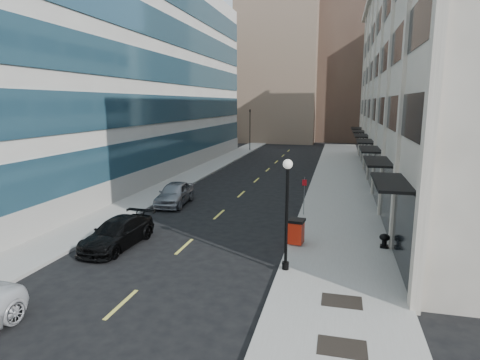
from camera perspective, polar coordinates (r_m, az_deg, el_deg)
The scene contains 19 objects.
ground at distance 14.03m, azimuth -20.85°, elevation -19.94°, with size 160.00×160.00×0.00m, color black.
sidewalk_right at distance 30.55m, azimuth 13.99°, elevation -2.58°, with size 5.00×80.00×0.15m, color #99958B.
sidewalk_left at distance 33.49m, azimuth -10.70°, elevation -1.27°, with size 3.00×80.00×0.15m, color #99958B.
building_right at distance 38.05m, azimuth 29.36°, elevation 12.51°, with size 15.30×46.50×18.25m.
building_left at distance 43.55m, azimuth -18.96°, elevation 14.23°, with size 16.14×46.00×20.00m.
skyline_tan_near at distance 78.86m, azimuth 5.83°, elevation 15.92°, with size 14.00×18.00×28.00m, color #7E6652.
skyline_brown at distance 82.35m, azimuth 14.99°, elevation 17.50°, with size 12.00×16.00×34.00m, color #4F3C2F.
skyline_tan_far at distance 90.37m, azimuth 0.25°, elevation 13.42°, with size 12.00×14.00×22.00m, color #7E6652.
skyline_stone at distance 76.56m, azimuth 22.47°, elevation 12.32°, with size 10.00×14.00×20.00m, color beige.
grate_mid at distance 12.76m, azimuth 14.32°, elevation -22.06°, with size 1.40×1.00×0.01m, color black.
grate_far at distance 15.19m, azimuth 14.28°, elevation -16.35°, with size 1.40×1.00×0.01m, color black.
road_centerline at distance 28.58m, azimuth -1.25°, elevation -3.32°, with size 0.15×68.20×0.01m.
traffic_signal at distance 59.15m, azimuth 1.43°, elevation 9.63°, with size 0.66×0.66×6.98m.
car_black_pickup at distance 20.91m, azimuth -17.02°, elevation -7.23°, with size 1.94×4.78×1.39m, color black.
car_silver_sedan at distance 28.46m, azimuth -9.27°, elevation -1.90°, with size 1.86×4.63×1.58m, color gray.
trash_bin at distance 20.12m, azimuth 8.00°, elevation -7.15°, with size 0.88×0.93×1.26m.
lamppost at distance 16.47m, azimuth 6.68°, elevation -3.48°, with size 0.40×0.40×4.78m.
sign_post at distance 25.14m, azimuth 9.12°, elevation -1.48°, with size 0.28×0.07×2.39m.
urn_planter at distance 20.73m, azimuth 19.86°, elevation -7.93°, with size 0.49×0.49×0.69m.
Camera 1 is at (7.24, -9.74, 7.03)m, focal length 30.00 mm.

